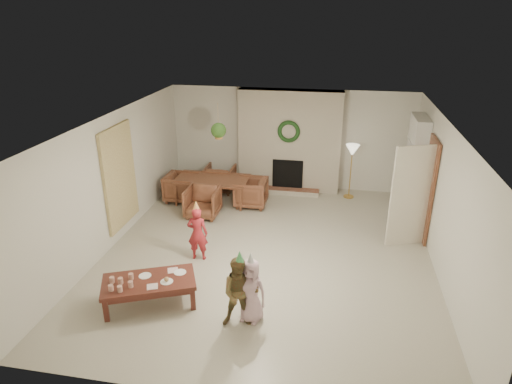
% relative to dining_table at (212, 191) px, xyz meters
% --- Properties ---
extents(floor, '(7.00, 7.00, 0.00)m').
position_rel_dining_table_xyz_m(floor, '(1.67, -2.07, -0.30)').
color(floor, '#B7B29E').
rests_on(floor, ground).
extents(ceiling, '(7.00, 7.00, 0.00)m').
position_rel_dining_table_xyz_m(ceiling, '(1.67, -2.07, 2.20)').
color(ceiling, white).
rests_on(ceiling, wall_back).
extents(wall_back, '(7.00, 0.00, 7.00)m').
position_rel_dining_table_xyz_m(wall_back, '(1.67, 1.43, 0.95)').
color(wall_back, silver).
rests_on(wall_back, floor).
extents(wall_front, '(7.00, 0.00, 7.00)m').
position_rel_dining_table_xyz_m(wall_front, '(1.67, -5.57, 0.95)').
color(wall_front, silver).
rests_on(wall_front, floor).
extents(wall_left, '(0.00, 7.00, 7.00)m').
position_rel_dining_table_xyz_m(wall_left, '(-1.33, -2.07, 0.95)').
color(wall_left, silver).
rests_on(wall_left, floor).
extents(wall_right, '(0.00, 7.00, 7.00)m').
position_rel_dining_table_xyz_m(wall_right, '(4.67, -2.07, 0.95)').
color(wall_right, silver).
rests_on(wall_right, floor).
extents(fireplace_mass, '(2.50, 0.40, 2.50)m').
position_rel_dining_table_xyz_m(fireplace_mass, '(1.67, 1.23, 0.95)').
color(fireplace_mass, '#542116').
rests_on(fireplace_mass, floor).
extents(fireplace_hearth, '(1.60, 0.30, 0.12)m').
position_rel_dining_table_xyz_m(fireplace_hearth, '(1.67, 0.88, -0.24)').
color(fireplace_hearth, maroon).
rests_on(fireplace_hearth, floor).
extents(fireplace_firebox, '(0.75, 0.12, 0.75)m').
position_rel_dining_table_xyz_m(fireplace_firebox, '(1.67, 1.05, 0.15)').
color(fireplace_firebox, black).
rests_on(fireplace_firebox, floor).
extents(fireplace_wreath, '(0.54, 0.10, 0.54)m').
position_rel_dining_table_xyz_m(fireplace_wreath, '(1.67, 1.00, 1.25)').
color(fireplace_wreath, '#163B16').
rests_on(fireplace_wreath, fireplace_mass).
extents(floor_lamp_base, '(0.25, 0.25, 0.03)m').
position_rel_dining_table_xyz_m(floor_lamp_base, '(3.19, 0.93, -0.29)').
color(floor_lamp_base, gold).
rests_on(floor_lamp_base, floor).
extents(floor_lamp_post, '(0.03, 0.03, 1.19)m').
position_rel_dining_table_xyz_m(floor_lamp_post, '(3.19, 0.93, 0.32)').
color(floor_lamp_post, gold).
rests_on(floor_lamp_post, floor).
extents(floor_lamp_shade, '(0.32, 0.32, 0.26)m').
position_rel_dining_table_xyz_m(floor_lamp_shade, '(3.19, 0.93, 0.89)').
color(floor_lamp_shade, beige).
rests_on(floor_lamp_shade, floor_lamp_post).
extents(bookshelf_carcass, '(0.30, 1.00, 2.20)m').
position_rel_dining_table_xyz_m(bookshelf_carcass, '(4.51, 0.23, 0.80)').
color(bookshelf_carcass, white).
rests_on(bookshelf_carcass, floor).
extents(bookshelf_shelf_a, '(0.30, 0.92, 0.03)m').
position_rel_dining_table_xyz_m(bookshelf_shelf_a, '(4.49, 0.23, 0.15)').
color(bookshelf_shelf_a, white).
rests_on(bookshelf_shelf_a, bookshelf_carcass).
extents(bookshelf_shelf_b, '(0.30, 0.92, 0.03)m').
position_rel_dining_table_xyz_m(bookshelf_shelf_b, '(4.49, 0.23, 0.55)').
color(bookshelf_shelf_b, white).
rests_on(bookshelf_shelf_b, bookshelf_carcass).
extents(bookshelf_shelf_c, '(0.30, 0.92, 0.03)m').
position_rel_dining_table_xyz_m(bookshelf_shelf_c, '(4.49, 0.23, 0.95)').
color(bookshelf_shelf_c, white).
rests_on(bookshelf_shelf_c, bookshelf_carcass).
extents(bookshelf_shelf_d, '(0.30, 0.92, 0.03)m').
position_rel_dining_table_xyz_m(bookshelf_shelf_d, '(4.49, 0.23, 1.35)').
color(bookshelf_shelf_d, white).
rests_on(bookshelf_shelf_d, bookshelf_carcass).
extents(books_row_lower, '(0.20, 0.40, 0.24)m').
position_rel_dining_table_xyz_m(books_row_lower, '(4.47, 0.08, 0.29)').
color(books_row_lower, '#B9222F').
rests_on(books_row_lower, bookshelf_shelf_a).
extents(books_row_mid, '(0.20, 0.44, 0.24)m').
position_rel_dining_table_xyz_m(books_row_mid, '(4.47, 0.28, 0.69)').
color(books_row_mid, '#2A3E9A').
rests_on(books_row_mid, bookshelf_shelf_b).
extents(books_row_upper, '(0.20, 0.36, 0.22)m').
position_rel_dining_table_xyz_m(books_row_upper, '(4.47, 0.13, 1.08)').
color(books_row_upper, '#B78F27').
rests_on(books_row_upper, bookshelf_shelf_c).
extents(door_frame, '(0.05, 0.86, 2.04)m').
position_rel_dining_table_xyz_m(door_frame, '(4.63, -0.87, 0.72)').
color(door_frame, brown).
rests_on(door_frame, floor).
extents(door_leaf, '(0.77, 0.32, 2.00)m').
position_rel_dining_table_xyz_m(door_leaf, '(4.25, -1.25, 0.70)').
color(door_leaf, beige).
rests_on(door_leaf, floor).
extents(curtain_panel, '(0.06, 1.20, 2.00)m').
position_rel_dining_table_xyz_m(curtain_panel, '(-1.29, -1.87, 0.95)').
color(curtain_panel, beige).
rests_on(curtain_panel, wall_left).
extents(dining_table, '(1.70, 0.95, 0.60)m').
position_rel_dining_table_xyz_m(dining_table, '(0.00, 0.00, 0.00)').
color(dining_table, brown).
rests_on(dining_table, floor).
extents(dining_chair_near, '(0.71, 0.73, 0.66)m').
position_rel_dining_table_xyz_m(dining_chair_near, '(-0.00, -0.75, 0.03)').
color(dining_chair_near, brown).
rests_on(dining_chair_near, floor).
extents(dining_chair_far, '(0.71, 0.73, 0.66)m').
position_rel_dining_table_xyz_m(dining_chair_far, '(0.00, 0.75, 0.03)').
color(dining_chair_far, brown).
rests_on(dining_chair_far, floor).
extents(dining_chair_left, '(0.73, 0.71, 0.66)m').
position_rel_dining_table_xyz_m(dining_chair_left, '(-0.75, 0.00, 0.03)').
color(dining_chair_left, brown).
rests_on(dining_chair_left, floor).
extents(dining_chair_right, '(0.73, 0.71, 0.66)m').
position_rel_dining_table_xyz_m(dining_chair_right, '(0.93, -0.00, 0.03)').
color(dining_chair_right, brown).
rests_on(dining_chair_right, floor).
extents(hanging_plant_cord, '(0.01, 0.01, 0.70)m').
position_rel_dining_table_xyz_m(hanging_plant_cord, '(0.37, -0.57, 1.85)').
color(hanging_plant_cord, tan).
rests_on(hanging_plant_cord, ceiling).
extents(hanging_plant_pot, '(0.16, 0.16, 0.12)m').
position_rel_dining_table_xyz_m(hanging_plant_pot, '(0.37, -0.57, 1.50)').
color(hanging_plant_pot, olive).
rests_on(hanging_plant_pot, hanging_plant_cord).
extents(hanging_plant_foliage, '(0.32, 0.32, 0.32)m').
position_rel_dining_table_xyz_m(hanging_plant_foliage, '(0.37, -0.57, 1.62)').
color(hanging_plant_foliage, '#244617').
rests_on(hanging_plant_foliage, hanging_plant_pot).
extents(coffee_table_top, '(1.56, 1.19, 0.06)m').
position_rel_dining_table_xyz_m(coffee_table_top, '(0.12, -3.97, 0.10)').
color(coffee_table_top, '#59271D').
rests_on(coffee_table_top, floor).
extents(coffee_table_apron, '(1.42, 1.05, 0.09)m').
position_rel_dining_table_xyz_m(coffee_table_apron, '(0.12, -3.97, 0.02)').
color(coffee_table_apron, '#59271D').
rests_on(coffee_table_apron, floor).
extents(coffee_leg_fl, '(0.10, 0.10, 0.37)m').
position_rel_dining_table_xyz_m(coffee_leg_fl, '(-0.35, -4.48, -0.12)').
color(coffee_leg_fl, '#59271D').
rests_on(coffee_leg_fl, floor).
extents(coffee_leg_fr, '(0.10, 0.10, 0.37)m').
position_rel_dining_table_xyz_m(coffee_leg_fr, '(0.82, -3.98, -0.12)').
color(coffee_leg_fr, '#59271D').
rests_on(coffee_leg_fr, floor).
extents(coffee_leg_bl, '(0.10, 0.10, 0.37)m').
position_rel_dining_table_xyz_m(coffee_leg_bl, '(-0.58, -3.96, -0.12)').
color(coffee_leg_bl, '#59271D').
rests_on(coffee_leg_bl, floor).
extents(coffee_leg_br, '(0.10, 0.10, 0.37)m').
position_rel_dining_table_xyz_m(coffee_leg_br, '(0.59, -3.46, -0.12)').
color(coffee_leg_br, '#59271D').
rests_on(coffee_leg_br, floor).
extents(cup_a, '(0.10, 0.10, 0.10)m').
position_rel_dining_table_xyz_m(cup_a, '(-0.31, -4.33, 0.18)').
color(cup_a, silver).
rests_on(cup_a, coffee_table_top).
extents(cup_b, '(0.10, 0.10, 0.10)m').
position_rel_dining_table_xyz_m(cup_b, '(-0.40, -4.14, 0.18)').
color(cup_b, silver).
rests_on(cup_b, coffee_table_top).
extents(cup_c, '(0.10, 0.10, 0.10)m').
position_rel_dining_table_xyz_m(cup_c, '(-0.17, -4.33, 0.18)').
color(cup_c, silver).
rests_on(cup_c, coffee_table_top).
extents(cup_d, '(0.10, 0.10, 0.10)m').
position_rel_dining_table_xyz_m(cup_d, '(-0.26, -4.13, 0.18)').
color(cup_d, silver).
rests_on(cup_d, coffee_table_top).
extents(cup_e, '(0.10, 0.10, 0.10)m').
position_rel_dining_table_xyz_m(cup_e, '(-0.07, -4.19, 0.18)').
color(cup_e, silver).
rests_on(cup_e, coffee_table_top).
extents(cup_f, '(0.10, 0.10, 0.10)m').
position_rel_dining_table_xyz_m(cup_f, '(-0.15, -4.00, 0.18)').
color(cup_f, silver).
rests_on(cup_f, coffee_table_top).
extents(plate_a, '(0.25, 0.25, 0.01)m').
position_rel_dining_table_xyz_m(plate_a, '(0.02, -3.88, 0.14)').
color(plate_a, white).
rests_on(plate_a, coffee_table_top).
extents(plate_b, '(0.25, 0.25, 0.01)m').
position_rel_dining_table_xyz_m(plate_b, '(0.41, -3.97, 0.14)').
color(plate_b, white).
rests_on(plate_b, coffee_table_top).
extents(plate_c, '(0.25, 0.25, 0.01)m').
position_rel_dining_table_xyz_m(plate_c, '(0.52, -3.68, 0.14)').
color(plate_c, white).
rests_on(plate_c, coffee_table_top).
extents(food_scoop, '(0.10, 0.10, 0.08)m').
position_rel_dining_table_xyz_m(food_scoop, '(0.41, -3.97, 0.18)').
color(food_scoop, tan).
rests_on(food_scoop, plate_b).
extents(napkin_left, '(0.21, 0.21, 0.01)m').
position_rel_dining_table_xyz_m(napkin_left, '(0.25, -4.13, 0.13)').
color(napkin_left, '#E0A5A8').
rests_on(napkin_left, coffee_table_top).
extents(napkin_right, '(0.21, 0.21, 0.01)m').
position_rel_dining_table_xyz_m(napkin_right, '(0.39, -3.65, 0.13)').
color(napkin_right, '#E0A5A8').
rests_on(napkin_right, coffee_table_top).
extents(child_red, '(0.39, 0.27, 1.03)m').
position_rel_dining_table_xyz_m(child_red, '(0.45, -2.52, 0.21)').
color(child_red, '#A6232A').
rests_on(child_red, floor).
extents(party_hat_red, '(0.17, 0.17, 0.19)m').
position_rel_dining_table_xyz_m(party_hat_red, '(0.45, -2.52, 0.77)').
color(party_hat_red, gold).
rests_on(party_hat_red, child_red).
extents(child_plaid, '(0.60, 0.51, 1.09)m').
position_rel_dining_table_xyz_m(child_plaid, '(1.61, -4.20, 0.25)').
color(child_plaid, brown).
rests_on(child_plaid, floor).
extents(party_hat_plaid, '(0.15, 0.15, 0.18)m').
position_rel_dining_table_xyz_m(party_hat_plaid, '(1.61, -4.20, 0.84)').
color(party_hat_plaid, '#4AAE5F').
rests_on(party_hat_plaid, child_plaid).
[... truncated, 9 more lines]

